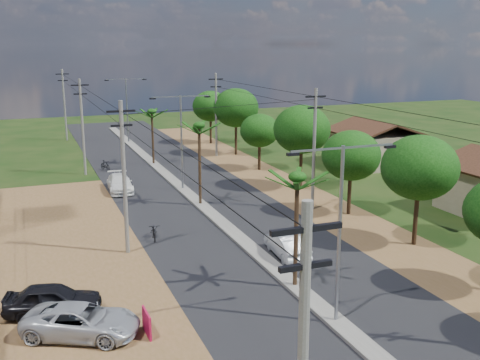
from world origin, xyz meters
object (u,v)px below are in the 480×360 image
object	(u,v)px
car_parked_silver	(82,322)
roadside_sign	(147,324)
car_parked_dark	(53,300)
car_white_far	(120,184)
car_silver_mid	(287,246)

from	to	relation	value
car_parked_silver	roadside_sign	xyz separation A→B (m)	(2.57, -0.89, -0.13)
car_parked_silver	car_parked_dark	bearing A→B (deg)	49.68
car_white_far	roadside_sign	xyz separation A→B (m)	(-3.00, -24.51, -0.13)
car_parked_silver	car_silver_mid	bearing A→B (deg)	-39.37
car_white_far	car_silver_mid	bearing A→B (deg)	-66.97
car_parked_silver	roadside_sign	bearing A→B (deg)	-81.42
car_silver_mid	car_white_far	distance (m)	19.61
car_parked_dark	car_silver_mid	bearing A→B (deg)	-64.59
car_silver_mid	car_parked_dark	bearing A→B (deg)	16.27
car_white_far	car_parked_dark	xyz separation A→B (m)	(-6.57, -21.16, 0.05)
car_white_far	car_parked_dark	distance (m)	22.15
roadside_sign	car_parked_dark	bearing A→B (deg)	135.32
car_silver_mid	car_parked_dark	size ratio (longest dim) A/B	0.97
car_parked_dark	roadside_sign	size ratio (longest dim) A/B	3.24
car_parked_silver	roadside_sign	distance (m)	2.72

